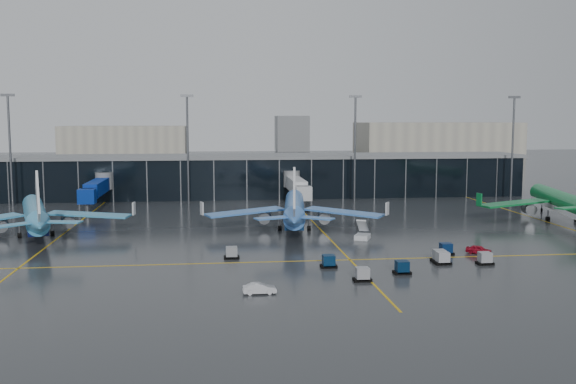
{
  "coord_description": "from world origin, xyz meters",
  "views": [
    {
      "loc": [
        -8.88,
        -102.22,
        19.7
      ],
      "look_at": [
        5.0,
        18.0,
        6.0
      ],
      "focal_mm": 40.0,
      "sensor_mm": 36.0,
      "label": 1
    }
  ],
  "objects": [
    {
      "name": "taxi_lines",
      "position": [
        10.0,
        10.61,
        0.01
      ],
      "size": [
        220.0,
        120.0,
        0.02
      ],
      "color": "gold",
      "rests_on": "ground"
    },
    {
      "name": "service_van_red",
      "position": [
        29.74,
        -13.16,
        0.63
      ],
      "size": [
        3.82,
        3.46,
        1.26
      ],
      "primitive_type": "imported",
      "rotation": [
        0.0,
        0.0,
        0.9
      ],
      "color": "#AA0D22",
      "rests_on": "ground"
    },
    {
      "name": "service_van_white",
      "position": [
        -3.94,
        -31.28,
        0.63
      ],
      "size": [
        3.85,
        1.44,
        1.26
      ],
      "primitive_type": "imported",
      "rotation": [
        0.0,
        0.0,
        1.6
      ],
      "color": "silver",
      "rests_on": "ground"
    },
    {
      "name": "jet_bridges",
      "position": [
        -35.0,
        42.99,
        4.55
      ],
      "size": [
        94.0,
        27.5,
        7.2
      ],
      "color": "#595B60",
      "rests_on": "ground"
    },
    {
      "name": "airliner_arkefly",
      "position": [
        -39.45,
        10.36,
        5.81
      ],
      "size": [
        42.74,
        45.82,
        11.63
      ],
      "primitive_type": null,
      "rotation": [
        0.0,
        0.0,
        0.29
      ],
      "color": "#3E9CCD",
      "rests_on": "ground"
    },
    {
      "name": "flood_masts",
      "position": [
        5.0,
        50.0,
        13.81
      ],
      "size": [
        203.0,
        0.5,
        25.5
      ],
      "color": "#595B60",
      "rests_on": "ground"
    },
    {
      "name": "distant_hangars",
      "position": [
        49.94,
        270.08,
        8.79
      ],
      "size": [
        260.0,
        71.0,
        22.0
      ],
      "color": "#B2AD99",
      "rests_on": "ground"
    },
    {
      "name": "airliner_aer_lingus",
      "position": [
        58.75,
        16.11,
        6.06
      ],
      "size": [
        42.11,
        45.8,
        12.11
      ],
      "primitive_type": null,
      "rotation": [
        0.0,
        0.0,
        -0.21
      ],
      "color": "#0D7534",
      "rests_on": "ground"
    },
    {
      "name": "airliner_klm_near",
      "position": [
        5.44,
        11.64,
        5.88
      ],
      "size": [
        38.16,
        42.21,
        11.76
      ],
      "primitive_type": null,
      "rotation": [
        0.0,
        0.0,
        -0.13
      ],
      "color": "#417ED7",
      "rests_on": "ground"
    },
    {
      "name": "baggage_carts",
      "position": [
        15.0,
        -19.04,
        0.76
      ],
      "size": [
        36.49,
        16.18,
        1.7
      ],
      "color": "black",
      "rests_on": "ground"
    },
    {
      "name": "terminal_pier",
      "position": [
        0.0,
        62.0,
        5.42
      ],
      "size": [
        142.0,
        17.0,
        10.7
      ],
      "color": "black",
      "rests_on": "ground"
    },
    {
      "name": "ground",
      "position": [
        0.0,
        0.0,
        0.0
      ],
      "size": [
        600.0,
        600.0,
        0.0
      ],
      "primitive_type": "plane",
      "color": "#282B2D",
      "rests_on": "ground"
    },
    {
      "name": "mobile_airstair",
      "position": [
        15.35,
        0.18,
        0.77
      ],
      "size": [
        3.32,
        3.82,
        3.45
      ],
      "rotation": [
        0.0,
        0.0,
        -0.42
      ],
      "color": "silver",
      "rests_on": "ground"
    }
  ]
}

